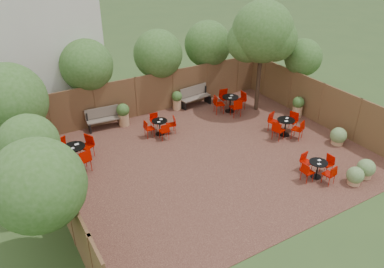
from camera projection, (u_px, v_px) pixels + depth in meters
ground at (211, 157)px, 15.39m from camera, size 80.00×80.00×0.00m
courtyard_paving at (211, 157)px, 15.39m from camera, size 12.00×10.00×0.02m
fence_back at (156, 93)px, 18.68m from camera, size 12.00×0.08×2.00m
fence_left at (55, 182)px, 12.24m from camera, size 0.08×10.00×2.00m
fence_right at (320, 104)px, 17.58m from camera, size 0.08×10.00×2.00m
neighbour_building at (36, 30)px, 17.50m from camera, size 5.00×4.00×8.00m
overhang_foliage at (122, 80)px, 15.45m from camera, size 15.47×10.71×2.71m
courtyard_tree at (262, 35)px, 17.56m from camera, size 2.94×2.87×5.33m
park_bench_left at (103, 118)px, 17.37m from camera, size 1.59×0.64×0.96m
park_bench_right at (195, 96)px, 19.53m from camera, size 1.68×0.72×1.01m
bistro_tables at (204, 131)px, 16.36m from camera, size 10.28×7.78×0.95m
planters at (164, 113)px, 17.70m from camera, size 11.58×4.23×1.07m
low_shrubs at (352, 157)px, 14.73m from camera, size 2.41×2.93×0.74m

